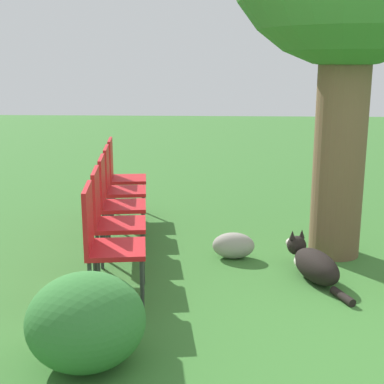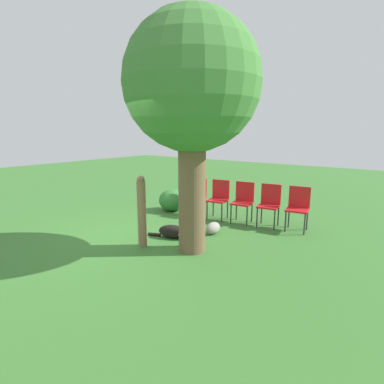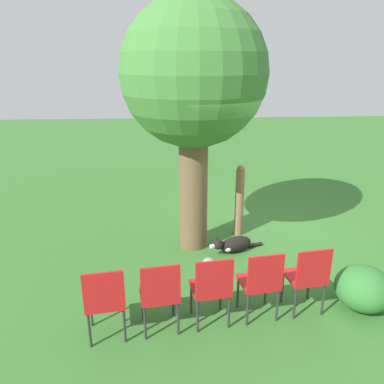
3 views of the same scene
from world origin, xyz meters
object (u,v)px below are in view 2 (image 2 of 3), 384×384
object	(u,v)px
oak_tree	(192,87)
fence_post	(142,211)
red_chair_0	(197,194)
red_chair_1	(219,196)
red_chair_3	(269,202)
dog	(175,231)
red_chair_4	(298,205)
red_chair_2	(243,199)

from	to	relation	value
oak_tree	fence_post	world-z (taller)	oak_tree
fence_post	red_chair_0	distance (m)	2.34
oak_tree	red_chair_1	world-z (taller)	oak_tree
fence_post	red_chair_1	bearing A→B (deg)	175.79
red_chair_0	red_chair_3	distance (m)	1.83
oak_tree	dog	distance (m)	2.73
dog	red_chair_1	distance (m)	1.75
red_chair_0	red_chair_4	world-z (taller)	same
red_chair_1	red_chair_3	distance (m)	1.22
oak_tree	red_chair_2	xyz separation A→B (m)	(-2.09, -0.07, -2.23)
oak_tree	fence_post	distance (m)	2.31
red_chair_0	red_chair_1	distance (m)	0.61
red_chair_2	red_chair_4	size ratio (longest dim) A/B	1.00
dog	fence_post	bearing A→B (deg)	-128.80
red_chair_1	red_chair_2	bearing A→B (deg)	89.53
red_chair_0	dog	bearing A→B (deg)	13.39
red_chair_3	red_chair_0	bearing A→B (deg)	-90.47
red_chair_0	oak_tree	bearing A→B (deg)	25.46
red_chair_2	red_chair_3	xyz separation A→B (m)	(-0.08, 0.60, 0.00)
dog	red_chair_0	distance (m)	1.79
dog	fence_post	size ratio (longest dim) A/B	0.72
oak_tree	dog	size ratio (longest dim) A/B	4.16
red_chair_0	red_chair_3	bearing A→B (deg)	89.53
fence_post	red_chair_3	size ratio (longest dim) A/B	1.41
dog	red_chair_3	size ratio (longest dim) A/B	1.02
red_chair_2	red_chair_0	bearing A→B (deg)	-90.47
oak_tree	red_chair_0	size ratio (longest dim) A/B	4.25
red_chair_1	fence_post	bearing A→B (deg)	-12.41
fence_post	red_chair_4	world-z (taller)	fence_post
red_chair_4	red_chair_1	bearing A→B (deg)	-90.47
oak_tree	red_chair_3	size ratio (longest dim) A/B	4.25
red_chair_0	red_chair_4	size ratio (longest dim) A/B	1.00
oak_tree	fence_post	bearing A→B (deg)	-66.24
red_chair_4	fence_post	bearing A→B (deg)	-45.29
fence_post	red_chair_3	bearing A→B (deg)	151.48
oak_tree	dog	xyz separation A→B (m)	(-0.30, -0.64, -2.64)
red_chair_1	oak_tree	bearing A→B (deg)	10.47
red_chair_2	oak_tree	bearing A→B (deg)	-6.17
dog	red_chair_0	bearing A→B (deg)	90.21
red_chair_4	red_chair_0	bearing A→B (deg)	-90.47
red_chair_0	red_chair_2	bearing A→B (deg)	89.53
oak_tree	red_chair_3	world-z (taller)	oak_tree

